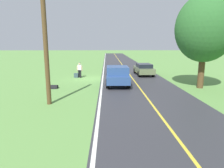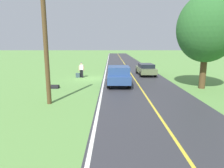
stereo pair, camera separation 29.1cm
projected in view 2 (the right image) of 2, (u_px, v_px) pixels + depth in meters
ground_plane at (92, 79)px, 22.06m from camera, size 200.00×200.00×0.00m
road_surface at (134, 79)px, 22.08m from camera, size 7.02×120.00×0.00m
lane_edge_line at (104, 79)px, 22.06m from camera, size 0.16×117.60×0.00m
lane_centre_line at (134, 79)px, 22.08m from camera, size 0.14×117.60×0.00m
hitchhiker_walking at (81, 69)px, 22.71m from camera, size 0.62×0.51×1.75m
suitcase_carried at (78, 75)px, 22.77m from camera, size 0.46×0.21×0.51m
pickup_truck_passing at (119, 75)px, 18.56m from camera, size 2.13×5.41×1.82m
tree_far_side_near at (207, 28)px, 16.32m from camera, size 4.84×4.84×7.83m
sedan_near_oncoming at (146, 69)px, 24.45m from camera, size 2.05×4.46×1.41m
utility_pole_roadside at (46, 44)px, 12.13m from camera, size 0.28×0.28×7.50m
drainage_culvert at (54, 88)px, 17.37m from camera, size 0.80×0.60×0.60m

